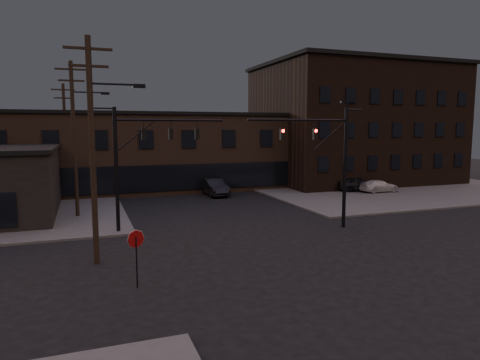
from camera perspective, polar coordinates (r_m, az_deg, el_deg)
name	(u,v)px	position (r m, az deg, el deg)	size (l,w,h in m)	color
ground	(287,255)	(23.13, 6.25, -9.93)	(140.00, 140.00, 0.00)	black
sidewalk_ne	(371,184)	(53.00, 17.06, -0.52)	(30.00, 30.00, 0.15)	#474744
building_row	(177,152)	(48.89, -8.45, 3.72)	(40.00, 12.00, 8.00)	#4A3427
building_right	(353,125)	(55.82, 14.82, 7.04)	(22.00, 16.00, 14.00)	black
traffic_signal_near	(331,155)	(28.75, 11.98, 3.28)	(7.12, 0.24, 8.00)	black
traffic_signal_far	(137,155)	(28.03, -13.60, 3.31)	(7.12, 0.24, 8.00)	black
stop_sign	(136,245)	(18.56, -13.69, -8.42)	(0.72, 0.33, 2.48)	black
utility_pole_near	(93,145)	(21.82, -18.95, 4.39)	(3.70, 0.28, 11.00)	black
utility_pole_mid	(75,136)	(33.81, -21.15, 5.52)	(3.70, 0.28, 11.50)	black
utility_pole_far	(66,137)	(45.84, -22.24, 5.30)	(2.20, 0.28, 11.00)	black
lot_light_a	(347,141)	(40.85, 14.02, 5.09)	(1.50, 0.28, 9.14)	black
lot_light_b	(367,139)	(48.40, 16.60, 5.27)	(1.50, 0.28, 9.14)	black
parked_car_lot_a	(359,184)	(46.17, 15.54, -0.51)	(1.77, 4.40, 1.50)	black
parked_car_lot_b	(379,186)	(46.18, 18.08, -0.78)	(1.70, 4.18, 1.21)	silver
car_crossing	(214,187)	(42.76, -3.47, -0.94)	(1.75, 5.02, 1.65)	black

